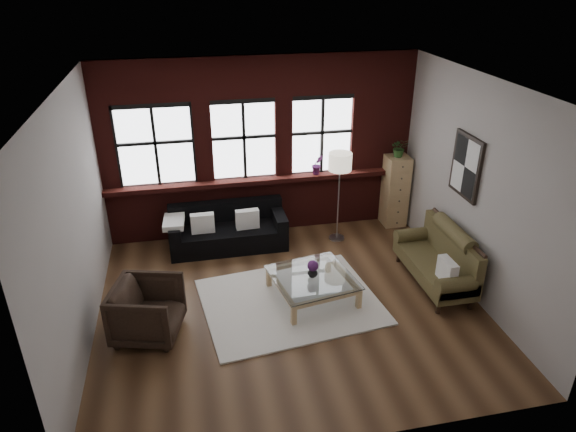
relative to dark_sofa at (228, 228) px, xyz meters
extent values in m
plane|color=#442A19|center=(0.71, -1.90, -0.37)|extent=(5.50, 5.50, 0.00)
plane|color=white|center=(0.71, -1.90, 2.83)|extent=(5.50, 5.50, 0.00)
plane|color=#A49E99|center=(0.71, 0.60, 1.23)|extent=(5.50, 0.00, 5.50)
plane|color=#A49E99|center=(0.71, -4.40, 1.23)|extent=(5.50, 0.00, 5.50)
plane|color=#A49E99|center=(-2.04, -1.90, 1.23)|extent=(0.00, 5.00, 5.00)
plane|color=#A49E99|center=(3.46, -1.90, 1.23)|extent=(0.00, 5.00, 5.00)
cube|color=#471310|center=(0.71, 0.45, 0.67)|extent=(5.50, 0.30, 0.08)
cube|color=silver|center=(0.72, -1.87, -0.35)|extent=(2.74, 2.26, 0.03)
cube|color=white|center=(-0.43, -0.10, 0.19)|extent=(0.40, 0.14, 0.34)
cube|color=white|center=(0.34, -0.10, 0.19)|extent=(0.41, 0.16, 0.34)
cube|color=white|center=(2.93, -2.35, 0.20)|extent=(0.15, 0.38, 0.34)
imported|color=black|center=(-1.29, -2.19, 0.03)|extent=(1.05, 1.03, 0.78)
imported|color=#B2B2B2|center=(1.07, -1.81, 0.08)|extent=(0.19, 0.19, 0.15)
sphere|color=#58205F|center=(1.07, -1.81, 0.19)|extent=(0.16, 0.16, 0.16)
cube|color=tan|center=(3.19, 0.26, 0.31)|extent=(0.42, 0.42, 1.36)
imported|color=#2D5923|center=(3.19, 0.26, 1.17)|extent=(0.35, 0.32, 0.34)
imported|color=#58205F|center=(1.70, 0.42, 0.90)|extent=(0.22, 0.19, 0.37)
camera|label=1|loc=(-0.59, -8.00, 4.18)|focal=32.00mm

